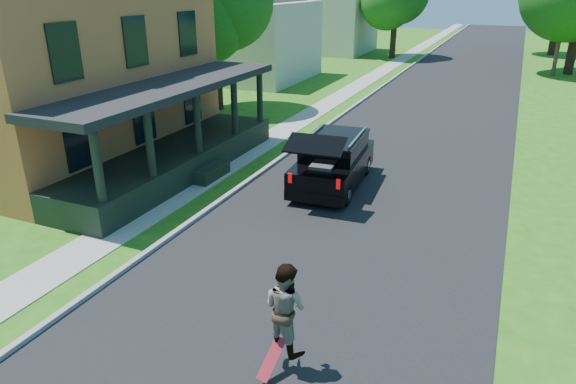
% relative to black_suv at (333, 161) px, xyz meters
% --- Properties ---
extents(ground, '(140.00, 140.00, 0.00)m').
position_rel_black_suv_xyz_m(ground, '(1.40, -7.05, -0.84)').
color(ground, '#216213').
rests_on(ground, ground).
extents(street, '(8.00, 120.00, 0.02)m').
position_rel_black_suv_xyz_m(street, '(1.40, 12.95, -0.84)').
color(street, black).
rests_on(street, ground).
extents(curb, '(0.15, 120.00, 0.12)m').
position_rel_black_suv_xyz_m(curb, '(-2.65, 12.95, -0.84)').
color(curb, gray).
rests_on(curb, ground).
extents(sidewalk, '(1.30, 120.00, 0.03)m').
position_rel_black_suv_xyz_m(sidewalk, '(-4.20, 12.95, -0.84)').
color(sidewalk, gray).
rests_on(sidewalk, ground).
extents(front_walk, '(6.50, 1.20, 0.03)m').
position_rel_black_suv_xyz_m(front_walk, '(-8.10, -1.05, -0.84)').
color(front_walk, gray).
rests_on(front_walk, ground).
extents(main_house, '(15.56, 15.56, 10.10)m').
position_rel_black_suv_xyz_m(main_house, '(-11.40, -1.06, 4.09)').
color(main_house, '#BE6437').
rests_on(main_house, ground).
extents(neighbor_house_mid, '(12.78, 12.78, 8.30)m').
position_rel_black_suv_xyz_m(neighbor_house_mid, '(-12.10, 16.95, 3.36)').
color(neighbor_house_mid, beige).
rests_on(neighbor_house_mid, ground).
extents(neighbor_house_far, '(12.78, 12.78, 8.30)m').
position_rel_black_suv_xyz_m(neighbor_house_far, '(-12.10, 32.95, 3.36)').
color(neighbor_house_far, beige).
rests_on(neighbor_house_far, ground).
extents(black_suv, '(2.09, 4.79, 2.19)m').
position_rel_black_suv_xyz_m(black_suv, '(0.00, 0.00, 0.00)').
color(black_suv, black).
rests_on(black_suv, ground).
extents(skateboarder, '(0.96, 0.85, 1.64)m').
position_rel_black_suv_xyz_m(skateboarder, '(2.04, -8.42, 0.36)').
color(skateboarder, black).
rests_on(skateboarder, ground).
extents(skateboard, '(0.30, 0.63, 0.57)m').
position_rel_black_suv_xyz_m(skateboard, '(1.94, -8.78, -0.49)').
color(skateboard, '#A80E1A').
rests_on(skateboard, ground).
extents(tree_left_mid, '(5.51, 5.22, 7.88)m').
position_rel_black_suv_xyz_m(tree_left_mid, '(-9.14, 8.01, 4.41)').
color(tree_left_mid, black).
rests_on(tree_left_mid, ground).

